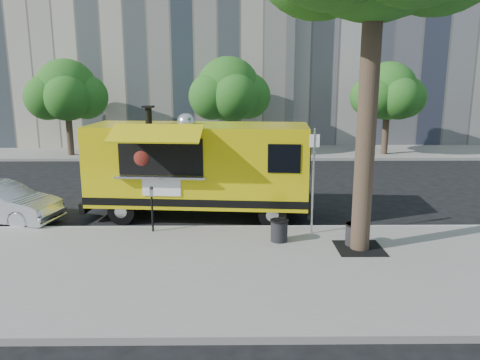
{
  "coord_description": "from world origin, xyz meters",
  "views": [
    {
      "loc": [
        -0.63,
        -14.23,
        4.51
      ],
      "look_at": [
        -0.47,
        0.0,
        1.36
      ],
      "focal_mm": 35.0,
      "sensor_mm": 36.0,
      "label": 1
    }
  ],
  "objects_px": {
    "far_tree_c": "(388,91)",
    "food_truck": "(198,166)",
    "far_tree_b": "(228,89)",
    "trash_bin_right": "(279,230)",
    "sign_post": "(313,175)",
    "far_tree_a": "(66,90)",
    "trash_bin_left": "(354,234)",
    "parking_meter": "(152,203)"
  },
  "relations": [
    {
      "from": "parking_meter",
      "to": "trash_bin_left",
      "type": "bearing_deg",
      "value": -12.31
    },
    {
      "from": "parking_meter",
      "to": "food_truck",
      "type": "bearing_deg",
      "value": 58.56
    },
    {
      "from": "far_tree_c",
      "to": "food_truck",
      "type": "relative_size",
      "value": 0.7
    },
    {
      "from": "sign_post",
      "to": "trash_bin_left",
      "type": "bearing_deg",
      "value": -46.23
    },
    {
      "from": "food_truck",
      "to": "trash_bin_right",
      "type": "relative_size",
      "value": 12.39
    },
    {
      "from": "far_tree_a",
      "to": "sign_post",
      "type": "height_order",
      "value": "far_tree_a"
    },
    {
      "from": "far_tree_a",
      "to": "trash_bin_right",
      "type": "bearing_deg",
      "value": -53.94
    },
    {
      "from": "far_tree_a",
      "to": "trash_bin_left",
      "type": "relative_size",
      "value": 9.04
    },
    {
      "from": "sign_post",
      "to": "food_truck",
      "type": "height_order",
      "value": "food_truck"
    },
    {
      "from": "far_tree_b",
      "to": "food_truck",
      "type": "xyz_separation_m",
      "value": [
        -0.82,
        -12.13,
        -2.15
      ]
    },
    {
      "from": "far_tree_a",
      "to": "far_tree_b",
      "type": "bearing_deg",
      "value": 2.54
    },
    {
      "from": "far_tree_a",
      "to": "food_truck",
      "type": "xyz_separation_m",
      "value": [
        8.18,
        -11.73,
        -2.09
      ]
    },
    {
      "from": "trash_bin_left",
      "to": "food_truck",
      "type": "bearing_deg",
      "value": 144.22
    },
    {
      "from": "far_tree_c",
      "to": "food_truck",
      "type": "bearing_deg",
      "value": -129.71
    },
    {
      "from": "far_tree_b",
      "to": "far_tree_c",
      "type": "relative_size",
      "value": 1.06
    },
    {
      "from": "far_tree_c",
      "to": "far_tree_a",
      "type": "bearing_deg",
      "value": -179.68
    },
    {
      "from": "far_tree_b",
      "to": "trash_bin_left",
      "type": "xyz_separation_m",
      "value": [
        3.51,
        -15.25,
        -3.37
      ]
    },
    {
      "from": "far_tree_a",
      "to": "trash_bin_right",
      "type": "relative_size",
      "value": 8.94
    },
    {
      "from": "parking_meter",
      "to": "food_truck",
      "type": "distance_m",
      "value": 2.36
    },
    {
      "from": "trash_bin_right",
      "to": "trash_bin_left",
      "type": "bearing_deg",
      "value": -10.1
    },
    {
      "from": "parking_meter",
      "to": "trash_bin_right",
      "type": "xyz_separation_m",
      "value": [
        3.56,
        -0.86,
        -0.51
      ]
    },
    {
      "from": "far_tree_c",
      "to": "trash_bin_left",
      "type": "bearing_deg",
      "value": -110.16
    },
    {
      "from": "sign_post",
      "to": "food_truck",
      "type": "relative_size",
      "value": 0.4
    },
    {
      "from": "food_truck",
      "to": "sign_post",
      "type": "bearing_deg",
      "value": -27.08
    },
    {
      "from": "far_tree_a",
      "to": "trash_bin_right",
      "type": "height_order",
      "value": "far_tree_a"
    },
    {
      "from": "food_truck",
      "to": "trash_bin_right",
      "type": "xyz_separation_m",
      "value": [
        2.39,
        -2.78,
        -1.22
      ]
    },
    {
      "from": "far_tree_b",
      "to": "trash_bin_right",
      "type": "xyz_separation_m",
      "value": [
        1.56,
        -14.91,
        -3.36
      ]
    },
    {
      "from": "far_tree_b",
      "to": "sign_post",
      "type": "height_order",
      "value": "far_tree_b"
    },
    {
      "from": "food_truck",
      "to": "trash_bin_right",
      "type": "height_order",
      "value": "food_truck"
    },
    {
      "from": "far_tree_c",
      "to": "sign_post",
      "type": "height_order",
      "value": "far_tree_c"
    },
    {
      "from": "parking_meter",
      "to": "food_truck",
      "type": "xyz_separation_m",
      "value": [
        1.18,
        1.92,
        0.71
      ]
    },
    {
      "from": "parking_meter",
      "to": "trash_bin_left",
      "type": "relative_size",
      "value": 2.25
    },
    {
      "from": "far_tree_b",
      "to": "food_truck",
      "type": "bearing_deg",
      "value": -93.89
    },
    {
      "from": "parking_meter",
      "to": "far_tree_b",
      "type": "bearing_deg",
      "value": 81.9
    },
    {
      "from": "far_tree_b",
      "to": "parking_meter",
      "type": "distance_m",
      "value": 14.48
    },
    {
      "from": "far_tree_c",
      "to": "food_truck",
      "type": "distance_m",
      "value": 15.51
    },
    {
      "from": "sign_post",
      "to": "far_tree_b",
      "type": "bearing_deg",
      "value": 100.15
    },
    {
      "from": "far_tree_c",
      "to": "trash_bin_right",
      "type": "xyz_separation_m",
      "value": [
        -7.44,
        -14.61,
        -3.25
      ]
    },
    {
      "from": "far_tree_c",
      "to": "far_tree_b",
      "type": "bearing_deg",
      "value": 178.09
    },
    {
      "from": "sign_post",
      "to": "parking_meter",
      "type": "distance_m",
      "value": 4.64
    },
    {
      "from": "far_tree_c",
      "to": "food_truck",
      "type": "xyz_separation_m",
      "value": [
        -9.82,
        -11.83,
        -2.03
      ]
    },
    {
      "from": "trash_bin_left",
      "to": "sign_post",
      "type": "bearing_deg",
      "value": 133.77
    }
  ]
}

